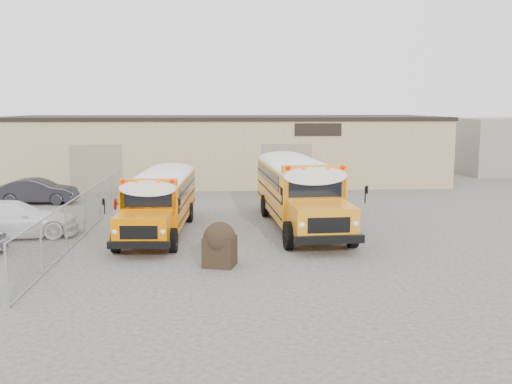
{
  "coord_description": "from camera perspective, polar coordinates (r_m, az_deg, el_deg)",
  "views": [
    {
      "loc": [
        -0.33,
        -21.06,
        5.38
      ],
      "look_at": [
        1.31,
        3.92,
        1.6
      ],
      "focal_mm": 40.0,
      "sensor_mm": 36.0,
      "label": 1
    }
  ],
  "objects": [
    {
      "name": "chainlink_fence",
      "position": [
        25.12,
        -16.75,
        -2.05
      ],
      "size": [
        0.07,
        18.07,
        1.81
      ],
      "color": "#97999F",
      "rests_on": "ground"
    },
    {
      "name": "ground",
      "position": [
        21.74,
        -2.79,
        -5.75
      ],
      "size": [
        120.0,
        120.0,
        0.0
      ],
      "primitive_type": "plane",
      "color": "#3E3C39",
      "rests_on": "ground"
    },
    {
      "name": "car_white",
      "position": [
        25.58,
        -23.16,
        -2.53
      ],
      "size": [
        5.54,
        3.14,
        1.51
      ],
      "primitive_type": "imported",
      "rotation": [
        0.0,
        0.0,
        1.77
      ],
      "color": "white",
      "rests_on": "ground"
    },
    {
      "name": "school_bus_left",
      "position": [
        30.35,
        -7.95,
        1.22
      ],
      "size": [
        3.0,
        9.15,
        2.65
      ],
      "color": "orange",
      "rests_on": "ground"
    },
    {
      "name": "car_dark",
      "position": [
        33.9,
        -21.0,
        0.08
      ],
      "size": [
        4.29,
        1.57,
        1.4
      ],
      "primitive_type": "imported",
      "rotation": [
        0.0,
        0.0,
        1.55
      ],
      "color": "black",
      "rests_on": "ground"
    },
    {
      "name": "tarp_bundle",
      "position": [
        19.38,
        -3.65,
        -5.17
      ],
      "size": [
        1.23,
        1.16,
        1.52
      ],
      "color": "black",
      "rests_on": "ground"
    },
    {
      "name": "warehouse",
      "position": [
        41.16,
        -3.31,
        4.39
      ],
      "size": [
        30.2,
        10.2,
        4.67
      ],
      "color": "tan",
      "rests_on": "ground"
    },
    {
      "name": "school_bus_right",
      "position": [
        32.12,
        2.09,
        2.17
      ],
      "size": [
        3.21,
        10.7,
        3.1
      ],
      "color": "orange",
      "rests_on": "ground"
    }
  ]
}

